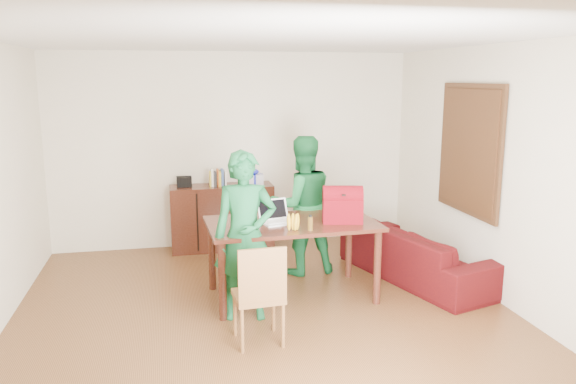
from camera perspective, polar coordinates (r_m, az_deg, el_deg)
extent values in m
cube|color=#422610|center=(5.68, -2.01, -13.49)|extent=(5.00, 5.50, 0.10)
cube|color=white|center=(5.16, -2.24, 15.97)|extent=(5.00, 5.50, 0.10)
cube|color=beige|center=(7.98, -5.63, 4.29)|extent=(5.00, 0.10, 2.70)
cube|color=beige|center=(2.63, 8.76, -11.00)|extent=(5.00, 0.10, 2.70)
cube|color=beige|center=(6.20, 21.77, 1.43)|extent=(0.10, 5.50, 2.70)
cube|color=#3F2614|center=(6.71, 17.96, 4.13)|extent=(0.04, 1.28, 1.48)
cube|color=#512D18|center=(6.70, 17.74, 4.13)|extent=(0.01, 1.18, 1.36)
cube|color=black|center=(7.84, -6.71, -2.56)|extent=(1.40, 0.45, 0.90)
cube|color=black|center=(7.70, -10.51, 1.03)|extent=(0.20, 0.14, 0.14)
cube|color=#A8A7B0|center=(7.78, -3.50, 1.31)|extent=(0.24, 0.22, 0.14)
ellipsoid|color=#1A23A9|center=(7.76, -3.51, 2.08)|extent=(0.14, 0.14, 0.07)
cube|color=black|center=(6.00, 0.40, -3.24)|extent=(1.83, 1.08, 0.04)
cylinder|color=black|center=(5.58, -6.68, -9.00)|extent=(0.08, 0.08, 0.80)
cylinder|color=black|center=(6.00, 9.06, -7.58)|extent=(0.08, 0.08, 0.80)
cylinder|color=black|center=(6.38, -7.74, -6.38)|extent=(0.08, 0.08, 0.80)
cylinder|color=black|center=(6.75, 6.20, -5.33)|extent=(0.08, 0.08, 0.80)
cube|color=brown|center=(5.10, -3.05, -10.53)|extent=(0.45, 0.43, 0.05)
cube|color=brown|center=(4.84, -2.61, -8.47)|extent=(0.43, 0.05, 0.48)
imported|color=#13592F|center=(5.50, -4.38, -4.47)|extent=(0.66, 0.48, 1.67)
imported|color=#166630|center=(6.76, 1.42, -1.36)|extent=(0.88, 0.71, 1.68)
cube|color=white|center=(5.93, -0.95, -3.13)|extent=(0.38, 0.31, 0.02)
cube|color=black|center=(5.90, -0.95, -1.99)|extent=(0.35, 0.16, 0.21)
cylinder|color=#5A3E14|center=(5.65, 2.28, -3.14)|extent=(0.06, 0.06, 0.16)
cube|color=maroon|center=(5.99, 5.56, -1.62)|extent=(0.46, 0.33, 0.31)
imported|color=#3A070F|center=(6.87, 13.01, -6.11)|extent=(1.37, 2.22, 0.61)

